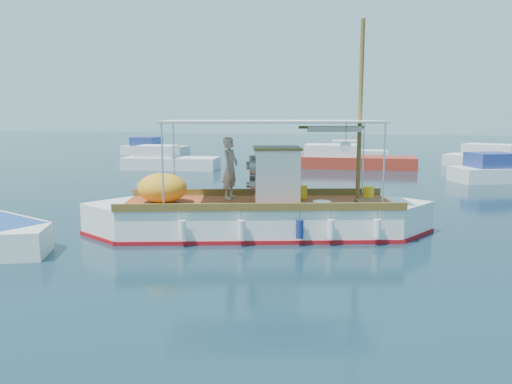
# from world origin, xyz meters

# --- Properties ---
(ground) EXTENTS (160.00, 160.00, 0.00)m
(ground) POSITION_xyz_m (0.00, 0.00, 0.00)
(ground) COLOR black
(ground) RESTS_ON ground
(fishing_caique) EXTENTS (10.57, 5.06, 6.70)m
(fishing_caique) POSITION_xyz_m (-0.47, 0.23, 0.59)
(fishing_caique) COLOR white
(fishing_caique) RESTS_ON ground
(bg_boat_nw) EXTENTS (6.54, 3.09, 1.80)m
(bg_boat_nw) POSITION_xyz_m (-10.82, 16.72, 0.49)
(bg_boat_nw) COLOR silver
(bg_boat_nw) RESTS_ON ground
(bg_boat_n) EXTENTS (8.93, 3.20, 1.80)m
(bg_boat_n) POSITION_xyz_m (0.80, 20.57, 0.49)
(bg_boat_n) COLOR maroon
(bg_boat_n) RESTS_ON ground
(bg_boat_ne) EXTENTS (6.01, 4.26, 1.80)m
(bg_boat_ne) POSITION_xyz_m (9.66, 15.37, 0.49)
(bg_boat_ne) COLOR silver
(bg_boat_ne) RESTS_ON ground
(bg_boat_e) EXTENTS (8.46, 5.77, 1.80)m
(bg_boat_e) POSITION_xyz_m (11.43, 23.27, 0.49)
(bg_boat_e) COLOR silver
(bg_boat_e) RESTS_ON ground
(bg_boat_far_w) EXTENTS (6.21, 2.96, 1.80)m
(bg_boat_far_w) POSITION_xyz_m (-17.23, 27.66, 0.49)
(bg_boat_far_w) COLOR silver
(bg_boat_far_w) RESTS_ON ground
(bg_boat_far_n) EXTENTS (5.36, 2.75, 1.80)m
(bg_boat_far_n) POSITION_xyz_m (0.92, 26.58, 0.49)
(bg_boat_far_n) COLOR silver
(bg_boat_far_n) RESTS_ON ground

